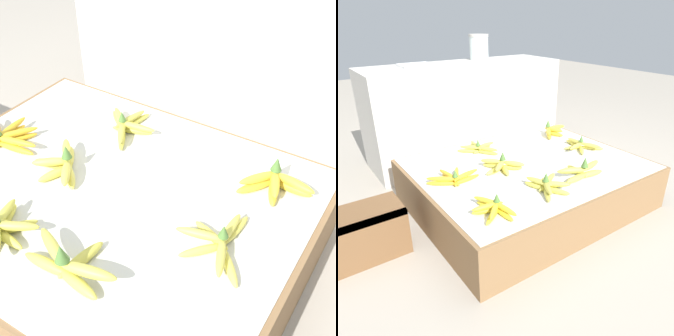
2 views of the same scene
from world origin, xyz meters
TOP-DOWN VIEW (x-y plane):
  - ground_plane at (0.00, 0.00)m, footprint 10.00×10.00m
  - display_platform at (0.00, 0.00)m, footprint 1.22×0.98m
  - back_vendor_table at (0.09, 0.86)m, footprint 1.44×0.45m
  - wooden_crate at (-0.90, 0.05)m, footprint 0.37×0.21m
  - banana_bunch_front_left at (-0.44, -0.32)m, footprint 0.15×0.23m
  - banana_bunch_front_midleft at (-0.12, -0.30)m, footprint 0.19×0.22m
  - banana_bunch_front_midright at (0.12, -0.29)m, footprint 0.28×0.17m
  - banana_bunch_middle_left at (-0.44, 0.03)m, footprint 0.27×0.17m
  - banana_bunch_middle_midleft at (-0.17, 0.00)m, footprint 0.21×0.20m
  - banana_bunch_middle_right at (0.40, -0.02)m, footprint 0.23×0.26m
  - banana_bunch_back_midleft at (-0.14, 0.30)m, footprint 0.23×0.25m
  - banana_bunch_back_right at (0.43, 0.27)m, footprint 0.22×0.15m
  - glass_jar at (0.29, 0.97)m, footprint 0.15×0.15m
  - foam_tray_white at (-0.25, 0.89)m, footprint 0.21×0.18m
  - foam_tray_dark at (0.49, 0.80)m, footprint 0.25×0.16m

SIDE VIEW (x-z plane):
  - ground_plane at x=0.00m, z-range 0.00..0.00m
  - wooden_crate at x=-0.90m, z-range 0.00..0.23m
  - display_platform at x=0.00m, z-range 0.00..0.25m
  - banana_bunch_middle_right at x=0.40m, z-range 0.23..0.32m
  - banana_bunch_middle_left at x=-0.44m, z-range 0.24..0.32m
  - banana_bunch_back_midleft at x=-0.14m, z-range 0.24..0.32m
  - banana_bunch_front_left at x=-0.44m, z-range 0.24..0.32m
  - banana_bunch_front_midleft at x=-0.12m, z-range 0.23..0.33m
  - banana_bunch_middle_midleft at x=-0.17m, z-range 0.23..0.33m
  - banana_bunch_back_right at x=0.43m, z-range 0.23..0.34m
  - banana_bunch_front_midright at x=0.12m, z-range 0.23..0.34m
  - back_vendor_table at x=0.09m, z-range 0.00..0.69m
  - foam_tray_dark at x=0.49m, z-range 0.69..0.71m
  - foam_tray_white at x=-0.25m, z-range 0.69..0.71m
  - glass_jar at x=0.29m, z-range 0.70..0.88m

